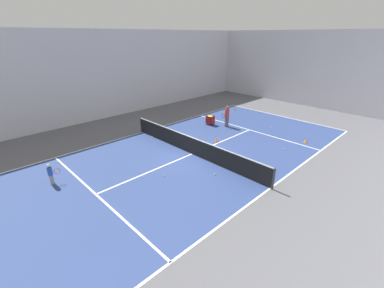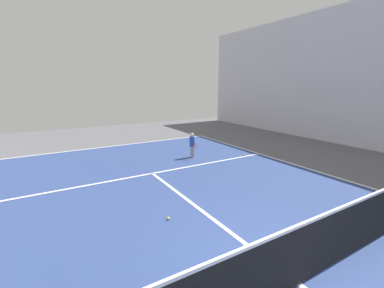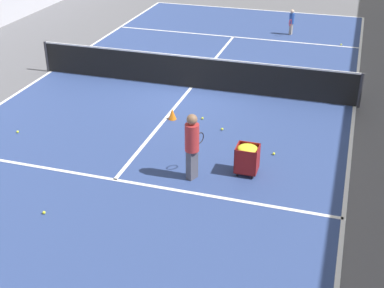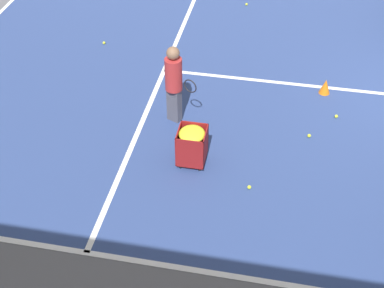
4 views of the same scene
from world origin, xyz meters
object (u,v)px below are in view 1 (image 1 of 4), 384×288
object	(u,v)px
coach_at_net	(227,115)
training_cone_1	(306,141)
ball_cart	(210,118)
training_cone_0	(217,140)
tennis_net	(192,145)
player_near_baseline	(51,173)

from	to	relation	value
coach_at_net	training_cone_1	distance (m)	5.89
ball_cart	training_cone_0	size ratio (longest dim) A/B	2.30
tennis_net	ball_cart	bearing A→B (deg)	120.85
ball_cart	training_cone_1	world-z (taller)	ball_cart
training_cone_0	training_cone_1	distance (m)	5.92
training_cone_1	training_cone_0	bearing A→B (deg)	-135.02
tennis_net	training_cone_0	xyz separation A→B (m)	(-0.20, 2.48, -0.40)
tennis_net	ball_cart	size ratio (longest dim) A/B	14.33
tennis_net	ball_cart	world-z (taller)	tennis_net
coach_at_net	training_cone_1	bearing A→B (deg)	125.43
coach_at_net	player_near_baseline	bearing A→B (deg)	20.42
player_near_baseline	training_cone_1	bearing A→B (deg)	-11.63
player_near_baseline	coach_at_net	world-z (taller)	coach_at_net
training_cone_1	ball_cart	bearing A→B (deg)	-165.09
training_cone_1	player_near_baseline	bearing A→B (deg)	-114.46
training_cone_0	training_cone_1	bearing A→B (deg)	44.98
training_cone_0	tennis_net	bearing A→B (deg)	-85.30
training_cone_0	ball_cart	bearing A→B (deg)	138.74
ball_cart	coach_at_net	bearing A→B (deg)	26.07
tennis_net	training_cone_1	distance (m)	7.78
player_near_baseline	training_cone_1	distance (m)	15.13
training_cone_0	player_near_baseline	bearing A→B (deg)	-102.21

